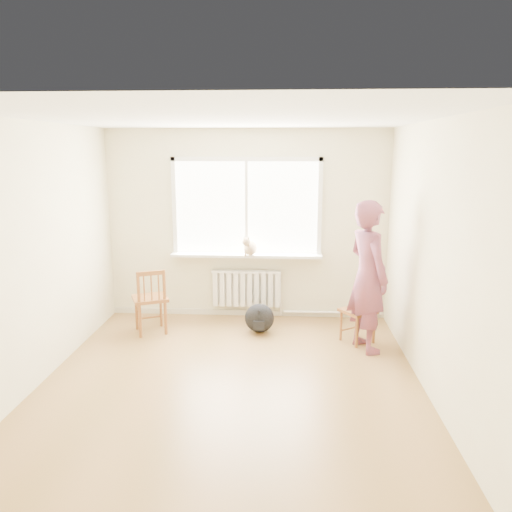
# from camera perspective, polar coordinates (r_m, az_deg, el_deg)

# --- Properties ---
(floor) EXTENTS (4.50, 4.50, 0.00)m
(floor) POSITION_cam_1_polar(r_m,az_deg,el_deg) (5.40, -2.93, -14.46)
(floor) COLOR olive
(floor) RESTS_ON ground
(ceiling) EXTENTS (4.50, 4.50, 0.00)m
(ceiling) POSITION_cam_1_polar(r_m,az_deg,el_deg) (4.84, -3.29, 15.47)
(ceiling) COLOR white
(ceiling) RESTS_ON back_wall
(back_wall) EXTENTS (4.00, 0.01, 2.70)m
(back_wall) POSITION_cam_1_polar(r_m,az_deg,el_deg) (7.15, -1.06, 3.56)
(back_wall) COLOR beige
(back_wall) RESTS_ON ground
(window) EXTENTS (2.12, 0.05, 1.42)m
(window) POSITION_cam_1_polar(r_m,az_deg,el_deg) (7.09, -1.08, 6.03)
(window) COLOR white
(window) RESTS_ON back_wall
(windowsill) EXTENTS (2.15, 0.22, 0.04)m
(windowsill) POSITION_cam_1_polar(r_m,az_deg,el_deg) (7.12, -1.11, 0.08)
(windowsill) COLOR white
(windowsill) RESTS_ON back_wall
(radiator) EXTENTS (1.00, 0.12, 0.55)m
(radiator) POSITION_cam_1_polar(r_m,az_deg,el_deg) (7.25, -1.09, -3.68)
(radiator) COLOR white
(radiator) RESTS_ON back_wall
(heating_pipe) EXTENTS (1.40, 0.04, 0.04)m
(heating_pipe) POSITION_cam_1_polar(r_m,az_deg,el_deg) (7.40, 8.70, -6.41)
(heating_pipe) COLOR silver
(heating_pipe) RESTS_ON back_wall
(baseboard) EXTENTS (4.00, 0.03, 0.08)m
(baseboard) POSITION_cam_1_polar(r_m,az_deg,el_deg) (7.45, -1.03, -6.47)
(baseboard) COLOR beige
(baseboard) RESTS_ON ground
(chair_left) EXTENTS (0.57, 0.56, 0.88)m
(chair_left) POSITION_cam_1_polar(r_m,az_deg,el_deg) (6.77, -11.95, -5.05)
(chair_left) COLOR brown
(chair_left) RESTS_ON floor
(chair_right) EXTENTS (0.52, 0.52, 0.77)m
(chair_right) POSITION_cam_1_polar(r_m,az_deg,el_deg) (6.45, 11.84, -6.43)
(chair_right) COLOR brown
(chair_right) RESTS_ON floor
(person) EXTENTS (0.67, 0.79, 1.84)m
(person) POSITION_cam_1_polar(r_m,az_deg,el_deg) (6.13, 12.67, -2.30)
(person) COLOR #D24675
(person) RESTS_ON floor
(cat) EXTENTS (0.28, 0.42, 0.30)m
(cat) POSITION_cam_1_polar(r_m,az_deg,el_deg) (7.00, -0.70, 1.05)
(cat) COLOR beige
(cat) RESTS_ON windowsill
(backpack) EXTENTS (0.46, 0.39, 0.39)m
(backpack) POSITION_cam_1_polar(r_m,az_deg,el_deg) (6.74, 0.40, -7.10)
(backpack) COLOR black
(backpack) RESTS_ON floor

